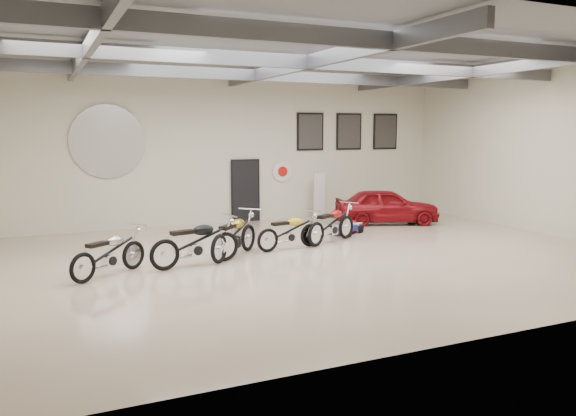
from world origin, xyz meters
name	(u,v)px	position (x,y,z in m)	size (l,w,h in m)	color
floor	(308,258)	(0.00, 0.00, 0.00)	(16.00, 12.00, 0.01)	beige
ceiling	(309,51)	(0.00, 0.00, 5.00)	(16.00, 12.00, 0.01)	slate
back_wall	(230,150)	(0.00, 6.00, 2.50)	(16.00, 0.02, 5.00)	beige
right_wall	(547,152)	(8.00, 0.00, 2.50)	(0.02, 12.00, 5.00)	beige
ceiling_beams	(309,62)	(0.00, 0.00, 4.75)	(15.80, 11.80, 0.32)	#585A60
door	(245,191)	(0.50, 5.95, 1.05)	(0.92, 0.08, 2.10)	black
logo_plaque	(108,142)	(-4.00, 5.95, 2.80)	(2.30, 0.06, 1.16)	silver
poster_left	(310,132)	(3.00, 5.96, 3.10)	(1.05, 0.08, 1.35)	black
poster_mid	(349,132)	(4.60, 5.96, 3.10)	(1.05, 0.08, 1.35)	black
poster_right	(385,132)	(6.20, 5.96, 3.10)	(1.05, 0.08, 1.35)	black
oil_sign	(282,171)	(1.90, 5.95, 1.70)	(0.72, 0.10, 0.72)	white
banner_stand	(319,195)	(3.15, 5.50, 0.86)	(0.47, 0.19, 1.71)	white
motorcycle_silver	(109,252)	(-4.71, 0.18, 0.53)	(2.02, 0.63, 1.05)	silver
motorcycle_black	(196,242)	(-2.75, 0.32, 0.58)	(2.22, 0.69, 1.16)	silver
motorcycle_gold	(234,235)	(-1.63, 0.85, 0.57)	(2.18, 0.68, 1.13)	silver
motorcycle_yellow	(289,231)	(0.00, 1.11, 0.50)	(1.94, 0.60, 1.01)	silver
motorcycle_red	(332,223)	(1.47, 1.46, 0.55)	(2.11, 0.65, 1.10)	silver
go_kart	(349,225)	(2.62, 2.48, 0.26)	(1.41, 0.64, 0.51)	navy
vintage_car	(386,206)	(4.73, 3.58, 0.60)	(3.51, 1.41, 1.20)	maroon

